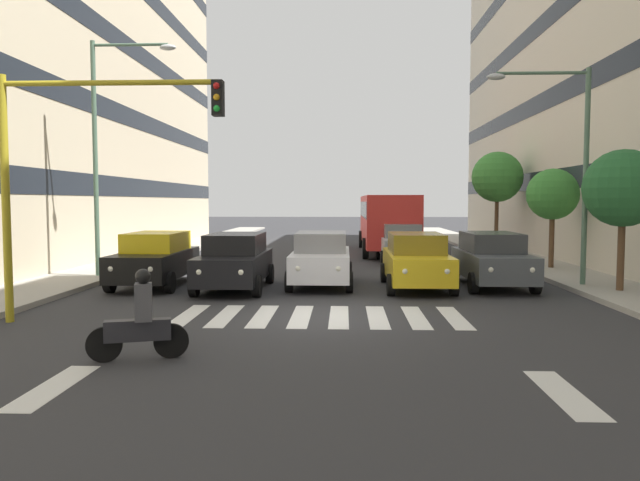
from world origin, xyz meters
name	(u,v)px	position (x,y,z in m)	size (l,w,h in m)	color
ground_plane	(320,316)	(0.00, 0.00, 0.00)	(180.00, 180.00, 0.00)	#2D2D30
building_left_block_0	(606,74)	(-13.95, -17.67, 9.25)	(8.16, 27.70, 18.50)	beige
building_right_block_0	(70,59)	(13.95, -17.44, 10.21)	(8.16, 28.17, 20.41)	beige
crosswalk_markings	(320,316)	(0.00, 0.00, 0.00)	(6.75, 2.80, 0.01)	silver
lane_arrow_0	(564,393)	(-3.69, 5.50, 0.00)	(0.50, 2.20, 0.01)	silver
lane_arrow_1	(54,387)	(3.69, 5.50, 0.00)	(0.50, 2.20, 0.01)	silver
car_0	(492,259)	(-5.26, -5.12, 0.89)	(2.02, 4.44, 1.72)	#474C51
car_1	(416,260)	(-2.81, -4.66, 0.89)	(2.02, 4.44, 1.72)	gold
car_2	(321,258)	(0.18, -5.18, 0.89)	(2.02, 4.44, 1.72)	silver
car_3	(235,261)	(2.80, -4.24, 0.89)	(2.02, 4.44, 1.72)	black
car_4	(155,258)	(5.50, -4.88, 0.89)	(2.02, 4.44, 1.72)	black
car_row2_0	(401,242)	(-3.10, -12.70, 0.89)	(2.02, 4.44, 1.72)	#B2B7BC
bus_behind_traffic	(387,218)	(-2.81, -17.76, 1.86)	(2.78, 10.50, 3.00)	red
motorcycle_with_rider	(140,323)	(2.92, 3.97, 0.65)	(1.66, 0.58, 1.57)	black
traffic_light_gantry	(69,154)	(5.50, 0.93, 3.75)	(5.00, 0.36, 5.50)	#AD991E
street_lamp_left	(568,151)	(-7.42, -4.77, 4.26)	(3.14, 0.28, 6.62)	#4C6B56
street_lamp_right	(107,135)	(7.54, -6.28, 4.97)	(2.94, 0.28, 7.99)	#4C6B56
street_tree_0	(623,189)	(-8.54, -3.52, 3.08)	(2.22, 2.22, 4.06)	#513823
street_tree_1	(553,195)	(-8.61, -9.49, 2.97)	(1.98, 1.98, 3.83)	#513823
street_tree_2	(497,177)	(-8.37, -16.99, 3.95)	(2.57, 2.57, 5.10)	#513823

